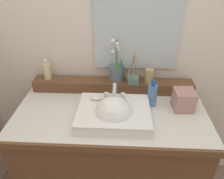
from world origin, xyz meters
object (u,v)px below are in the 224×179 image
(soap_bar, at_px, (96,98))
(lotion_bottle, at_px, (152,95))
(soap_dispenser, at_px, (47,71))
(tissue_box, at_px, (184,100))
(reed_diffuser, at_px, (133,79))
(tumbler_cup, at_px, (149,76))
(potted_plant, at_px, (116,70))
(sink_basin, at_px, (114,115))

(soap_bar, relative_size, lotion_bottle, 0.36)
(soap_bar, xyz_separation_m, lotion_bottle, (0.37, 0.06, -0.00))
(soap_bar, height_order, soap_dispenser, soap_dispenser)
(lotion_bottle, relative_size, tissue_box, 1.41)
(reed_diffuser, bearing_deg, tumbler_cup, 6.76)
(soap_dispenser, bearing_deg, tissue_box, -12.47)
(tumbler_cup, xyz_separation_m, lotion_bottle, (0.01, -0.16, -0.06))
(soap_dispenser, height_order, reed_diffuser, reed_diffuser)
(soap_dispenser, distance_m, tumbler_cup, 0.75)
(potted_plant, height_order, reed_diffuser, potted_plant)
(sink_basin, relative_size, tissue_box, 3.28)
(potted_plant, xyz_separation_m, tissue_box, (0.45, -0.22, -0.09))
(sink_basin, distance_m, reed_diffuser, 0.35)
(sink_basin, relative_size, soap_bar, 6.40)
(potted_plant, height_order, lotion_bottle, potted_plant)
(potted_plant, relative_size, lotion_bottle, 1.67)
(soap_dispenser, distance_m, reed_diffuser, 0.64)
(soap_dispenser, bearing_deg, soap_bar, -32.04)
(lotion_bottle, bearing_deg, potted_plant, 142.42)
(tissue_box, bearing_deg, lotion_bottle, 170.75)
(soap_bar, distance_m, tumbler_cup, 0.43)
(reed_diffuser, bearing_deg, soap_bar, -139.66)
(soap_bar, relative_size, tissue_box, 0.51)
(tissue_box, bearing_deg, reed_diffuser, 151.02)
(reed_diffuser, relative_size, lotion_bottle, 1.21)
(soap_bar, bearing_deg, sink_basin, -41.07)
(reed_diffuser, xyz_separation_m, lotion_bottle, (0.13, -0.15, -0.04))
(lotion_bottle, distance_m, tissue_box, 0.21)
(soap_dispenser, xyz_separation_m, lotion_bottle, (0.76, -0.18, -0.07))
(soap_dispenser, bearing_deg, potted_plant, 1.27)
(sink_basin, relative_size, lotion_bottle, 2.33)
(tumbler_cup, bearing_deg, reed_diffuser, -173.24)
(tumbler_cup, bearing_deg, tissue_box, -42.36)
(soap_dispenser, bearing_deg, sink_basin, -34.42)
(soap_dispenser, distance_m, lotion_bottle, 0.78)
(soap_dispenser, bearing_deg, lotion_bottle, -13.31)
(soap_bar, xyz_separation_m, reed_diffuser, (0.25, 0.21, 0.03))
(potted_plant, bearing_deg, reed_diffuser, -19.01)
(reed_diffuser, distance_m, lotion_bottle, 0.20)
(potted_plant, distance_m, tissue_box, 0.51)
(potted_plant, distance_m, reed_diffuser, 0.14)
(potted_plant, height_order, soap_dispenser, potted_plant)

